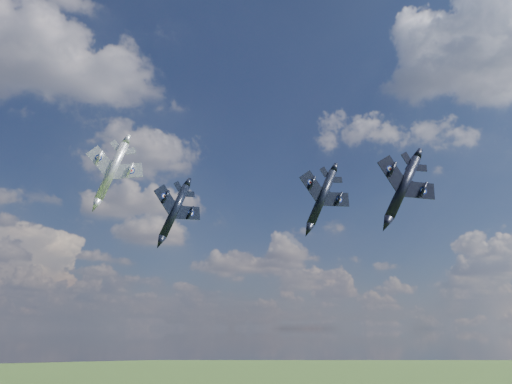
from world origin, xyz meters
name	(u,v)px	position (x,y,z in m)	size (l,w,h in m)	color
jet_lead_navy	(175,211)	(-8.86, 16.16, 78.04)	(9.01, 12.56, 2.60)	black
jet_right_navy	(403,187)	(22.00, 1.11, 81.05)	(10.83, 15.09, 3.12)	black
jet_high_navy	(322,198)	(20.87, 23.48, 84.82)	(11.84, 16.50, 3.41)	black
jet_left_silver	(112,171)	(-18.28, 18.71, 84.04)	(9.61, 13.40, 2.77)	gray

